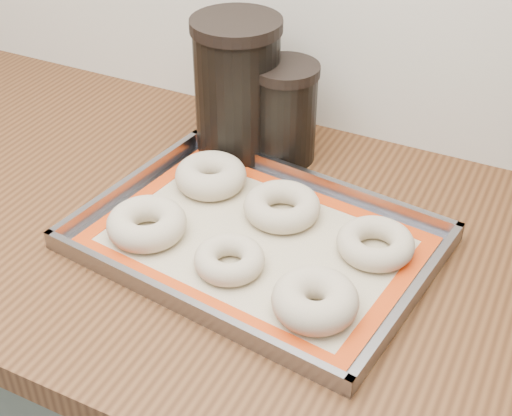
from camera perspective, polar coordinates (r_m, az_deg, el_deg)
The scene contains 11 objects.
countertop at distance 0.96m, azimuth 8.24°, elevation -5.58°, with size 3.06×0.68×0.04m, color brown.
baking_tray at distance 0.97m, azimuth 0.00°, elevation -2.55°, with size 0.50×0.39×0.03m.
baking_mat at distance 0.97m, azimuth 0.00°, elevation -2.64°, with size 0.45×0.34×0.00m.
bagel_front_left at distance 0.98m, azimuth -8.74°, elevation -1.24°, with size 0.11×0.11×0.04m, color beige.
bagel_front_mid at distance 0.91m, azimuth -2.14°, elevation -4.14°, with size 0.09×0.09×0.03m, color beige.
bagel_front_right at distance 0.85m, azimuth 4.75°, elevation -7.35°, with size 0.10×0.10×0.04m, color beige.
bagel_back_left at distance 1.06m, azimuth -3.64°, elevation 2.61°, with size 0.11×0.11×0.04m, color beige.
bagel_back_mid at distance 1.00m, azimuth 2.09°, elevation 0.13°, with size 0.11×0.11×0.03m, color beige.
bagel_back_right at distance 0.95m, azimuth 9.53°, elevation -2.81°, with size 0.10×0.10×0.03m, color beige.
canister_left at distance 1.12m, azimuth -1.51°, elevation 9.61°, with size 0.14×0.14×0.22m.
canister_mid at distance 1.11m, azimuth 2.31°, elevation 7.64°, with size 0.10×0.10×0.16m.
Camera 1 is at (0.19, 0.98, 1.51)m, focal length 50.00 mm.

